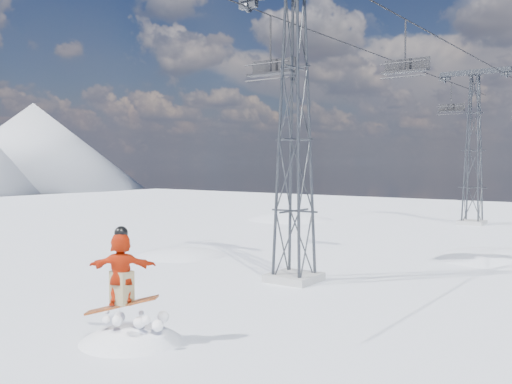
% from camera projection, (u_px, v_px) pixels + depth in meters
% --- Properties ---
extents(ground, '(120.00, 120.00, 0.00)m').
position_uv_depth(ground, '(120.00, 326.00, 16.12)').
color(ground, white).
rests_on(ground, ground).
extents(snow_terrain, '(39.00, 37.00, 22.00)m').
position_uv_depth(snow_terrain, '(329.00, 383.00, 36.62)').
color(snow_terrain, white).
rests_on(snow_terrain, ground).
extents(lift_tower_near, '(5.20, 1.80, 11.43)m').
position_uv_depth(lift_tower_near, '(295.00, 140.00, 21.85)').
color(lift_tower_near, '#999999').
rests_on(lift_tower_near, ground).
extents(lift_tower_far, '(5.20, 1.80, 11.43)m').
position_uv_depth(lift_tower_far, '(473.00, 151.00, 42.11)').
color(lift_tower_far, '#999999').
rests_on(lift_tower_far, ground).
extents(haul_cables, '(4.46, 51.00, 0.06)m').
position_uv_depth(haul_cables, '(407.00, 47.00, 30.89)').
color(haul_cables, black).
rests_on(haul_cables, ground).
extents(lift_chair_near, '(2.23, 0.64, 2.76)m').
position_uv_depth(lift_chair_near, '(271.00, 68.00, 24.31)').
color(lift_chair_near, black).
rests_on(lift_chair_near, ground).
extents(lift_chair_mid, '(2.05, 0.59, 2.54)m').
position_uv_depth(lift_chair_mid, '(406.00, 67.00, 24.97)').
color(lift_chair_mid, black).
rests_on(lift_chair_mid, ground).
extents(lift_chair_far, '(2.03, 0.58, 2.52)m').
position_uv_depth(lift_chair_far, '(451.00, 108.00, 44.60)').
color(lift_chair_far, black).
rests_on(lift_chair_far, ground).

